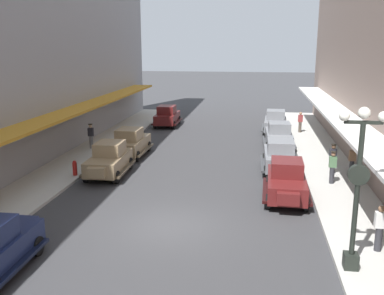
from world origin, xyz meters
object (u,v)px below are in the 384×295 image
parked_car_3 (130,142)px  pedestrian_4 (352,161)px  lamp_post_with_clock (358,183)px  pedestrian_0 (91,136)px  parked_car_4 (275,122)px  pedestrian_1 (380,228)px  parked_car_7 (109,159)px  parked_car_2 (280,155)px  pedestrian_3 (300,122)px  pedestrian_5 (332,167)px  pedestrian_2 (333,159)px  parked_car_5 (279,135)px  parked_car_6 (286,180)px  parked_car_1 (167,116)px  fire_hydrant (75,168)px

parked_car_3 → pedestrian_4: bearing=-12.9°
lamp_post_with_clock → pedestrian_0: 20.36m
parked_car_4 → pedestrian_1: size_ratio=2.63×
parked_car_7 → parked_car_2: bearing=13.0°
pedestrian_3 → pedestrian_5: size_ratio=0.98×
pedestrian_2 → pedestrian_4: 0.98m
parked_car_2 → parked_car_5: 5.91m
lamp_post_with_clock → pedestrian_5: size_ratio=3.09×
parked_car_6 → pedestrian_2: 4.85m
lamp_post_with_clock → parked_car_4: bearing=94.0°
pedestrian_2 → parked_car_4: bearing=102.6°
parked_car_1 → pedestrian_4: bearing=-46.8°
parked_car_6 → lamp_post_with_clock: 7.07m
pedestrian_3 → pedestrian_5: bearing=-88.3°
pedestrian_0 → pedestrian_1: bearing=-40.4°
parked_car_2 → pedestrian_5: size_ratio=2.56×
pedestrian_2 → pedestrian_3: pedestrian_2 is taller
pedestrian_1 → pedestrian_2: pedestrian_2 is taller
parked_car_3 → pedestrian_0: bearing=160.4°
parked_car_5 → parked_car_6: size_ratio=1.00×
parked_car_7 → pedestrian_0: (-3.14, 5.43, 0.07)m
parked_car_4 → pedestrian_1: parked_car_4 is taller
parked_car_1 → parked_car_4: bearing=-10.5°
parked_car_5 → parked_car_7: bearing=-139.8°
pedestrian_3 → parked_car_3: bearing=-142.3°
pedestrian_1 → parked_car_1: bearing=118.0°
parked_car_3 → parked_car_4: bearing=43.5°
pedestrian_1 → pedestrian_3: size_ratio=1.00×
parked_car_4 → parked_car_6: 15.83m
lamp_post_with_clock → pedestrian_3: bearing=89.0°
parked_car_1 → parked_car_7: bearing=-90.6°
parked_car_4 → parked_car_3: bearing=-136.5°
parked_car_1 → parked_car_5: (9.38, -7.04, 0.00)m
lamp_post_with_clock → pedestrian_0: size_ratio=3.09×
parked_car_2 → lamp_post_with_clock: size_ratio=0.83×
parked_car_2 → pedestrian_5: 3.40m
pedestrian_3 → pedestrian_5: (0.41, -13.35, 0.02)m
parked_car_4 → fire_hydrant: parked_car_4 is taller
parked_car_7 → pedestrian_5: (11.85, -0.14, 0.07)m
pedestrian_2 → pedestrian_3: size_ratio=1.02×
parked_car_5 → pedestrian_0: (-12.67, -2.62, 0.07)m
lamp_post_with_clock → pedestrian_1: lamp_post_with_clock is taller
parked_car_2 → pedestrian_1: 10.20m
fire_hydrant → pedestrian_0: bearing=103.2°
pedestrian_1 → parked_car_6: bearing=118.5°
parked_car_4 → pedestrian_3: parked_car_4 is taller
parked_car_2 → pedestrian_0: parked_car_2 is taller
fire_hydrant → parked_car_7: bearing=23.2°
parked_car_7 → fire_hydrant: parked_car_7 is taller
parked_car_6 → fire_hydrant: bearing=171.1°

